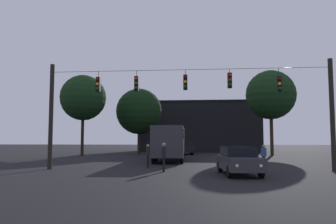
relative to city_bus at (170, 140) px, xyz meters
name	(u,v)px	position (x,y,z in m)	size (l,w,h in m)	color
ground_plane	(190,161)	(1.78, -0.70, -1.87)	(168.00, 168.00, 0.00)	black
overhead_signal_span	(186,105)	(1.75, -9.56, 2.25)	(17.96, 0.44, 6.87)	black
city_bus	(170,140)	(0.00, 0.00, 0.00)	(2.82, 11.06, 3.00)	#2D2D33
car_near_right	(239,160)	(4.70, -11.81, -1.07)	(2.22, 4.47, 1.52)	#2D2D33
car_far_left	(185,148)	(0.97, 11.24, -1.07)	(2.25, 4.47, 1.52)	black
pedestrian_crossing_left	(164,155)	(0.46, -10.57, -0.90)	(0.28, 0.38, 1.71)	black
pedestrian_crossing_center	(264,155)	(6.97, -7.18, -0.99)	(0.32, 0.41, 1.57)	black
pedestrian_crossing_right	(148,154)	(-0.92, -7.75, -0.98)	(0.31, 0.40, 1.59)	black
pedestrian_near_bus	(164,154)	(0.26, -8.57, -0.94)	(0.26, 0.37, 1.65)	black
corner_building	(199,127)	(2.84, 23.12, 1.99)	(18.27, 10.52, 7.71)	black
tree_left_silhouette	(271,95)	(11.38, 10.04, 5.41)	(5.96, 5.96, 10.27)	#2D2116
tree_behind_building	(83,98)	(-11.12, 7.63, 5.00)	(5.45, 5.45, 9.61)	black
tree_right_far	(139,111)	(-5.16, 12.27, 3.72)	(6.03, 6.03, 8.61)	black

